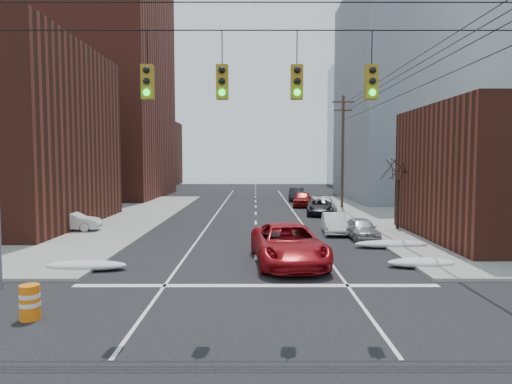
{
  "coord_description": "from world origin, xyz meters",
  "views": [
    {
      "loc": [
        -0.02,
        -10.63,
        4.82
      ],
      "look_at": [
        0.01,
        14.97,
        3.0
      ],
      "focal_mm": 32.0,
      "sensor_mm": 36.0,
      "label": 1
    }
  ],
  "objects_px": {
    "parked_car_f": "(297,194)",
    "construction_barrel": "(30,302)",
    "red_pickup": "(288,244)",
    "parked_car_e": "(302,199)",
    "lot_car_b": "(88,205)",
    "parked_car_c": "(320,207)",
    "parked_car_b": "(334,223)",
    "parked_car_d": "(325,205)",
    "parked_car_a": "(361,229)",
    "lot_car_a": "(71,221)",
    "lot_car_c": "(1,220)"
  },
  "relations": [
    {
      "from": "parked_car_c",
      "to": "parked_car_b",
      "type": "bearing_deg",
      "value": -84.89
    },
    {
      "from": "lot_car_b",
      "to": "parked_car_d",
      "type": "bearing_deg",
      "value": -86.63
    },
    {
      "from": "parked_car_d",
      "to": "lot_car_c",
      "type": "xyz_separation_m",
      "value": [
        -23.23,
        -11.85,
        0.15
      ]
    },
    {
      "from": "red_pickup",
      "to": "parked_car_a",
      "type": "relative_size",
      "value": 1.7
    },
    {
      "from": "parked_car_a",
      "to": "construction_barrel",
      "type": "xyz_separation_m",
      "value": [
        -13.21,
        -13.78,
        -0.11
      ]
    },
    {
      "from": "parked_car_f",
      "to": "parked_car_e",
      "type": "bearing_deg",
      "value": -83.09
    },
    {
      "from": "red_pickup",
      "to": "parked_car_f",
      "type": "height_order",
      "value": "red_pickup"
    },
    {
      "from": "parked_car_a",
      "to": "parked_car_b",
      "type": "height_order",
      "value": "parked_car_a"
    },
    {
      "from": "parked_car_d",
      "to": "parked_car_e",
      "type": "relative_size",
      "value": 0.98
    },
    {
      "from": "parked_car_a",
      "to": "construction_barrel",
      "type": "bearing_deg",
      "value": -136.06
    },
    {
      "from": "red_pickup",
      "to": "parked_car_e",
      "type": "xyz_separation_m",
      "value": [
        3.3,
        25.84,
        -0.12
      ]
    },
    {
      "from": "parked_car_f",
      "to": "lot_car_b",
      "type": "distance_m",
      "value": 23.58
    },
    {
      "from": "parked_car_f",
      "to": "parked_car_b",
      "type": "bearing_deg",
      "value": -82.28
    },
    {
      "from": "lot_car_a",
      "to": "lot_car_b",
      "type": "relative_size",
      "value": 0.87
    },
    {
      "from": "parked_car_d",
      "to": "parked_car_f",
      "type": "bearing_deg",
      "value": 102.07
    },
    {
      "from": "parked_car_e",
      "to": "construction_barrel",
      "type": "bearing_deg",
      "value": -102.94
    },
    {
      "from": "parked_car_b",
      "to": "parked_car_d",
      "type": "xyz_separation_m",
      "value": [
        1.27,
        12.15,
        0.0
      ]
    },
    {
      "from": "parked_car_c",
      "to": "lot_car_a",
      "type": "height_order",
      "value": "lot_car_a"
    },
    {
      "from": "parked_car_d",
      "to": "parked_car_f",
      "type": "relative_size",
      "value": 0.97
    },
    {
      "from": "parked_car_b",
      "to": "lot_car_c",
      "type": "distance_m",
      "value": 21.96
    },
    {
      "from": "parked_car_a",
      "to": "parked_car_e",
      "type": "bearing_deg",
      "value": 92.37
    },
    {
      "from": "parked_car_a",
      "to": "parked_car_e",
      "type": "distance_m",
      "value": 19.53
    },
    {
      "from": "parked_car_e",
      "to": "lot_car_a",
      "type": "xyz_separation_m",
      "value": [
        -17.0,
        -16.92,
        -0.01
      ]
    },
    {
      "from": "lot_car_c",
      "to": "construction_barrel",
      "type": "xyz_separation_m",
      "value": [
        10.0,
        -16.42,
        -0.27
      ]
    },
    {
      "from": "parked_car_d",
      "to": "lot_car_c",
      "type": "bearing_deg",
      "value": -148.79
    },
    {
      "from": "parked_car_a",
      "to": "parked_car_d",
      "type": "bearing_deg",
      "value": 87.66
    },
    {
      "from": "parked_car_e",
      "to": "lot_car_c",
      "type": "distance_m",
      "value": 27.4
    },
    {
      "from": "parked_car_b",
      "to": "parked_car_e",
      "type": "xyz_separation_m",
      "value": [
        -0.33,
        17.13,
        0.13
      ]
    },
    {
      "from": "parked_car_d",
      "to": "lot_car_b",
      "type": "relative_size",
      "value": 1.03
    },
    {
      "from": "red_pickup",
      "to": "parked_car_f",
      "type": "xyz_separation_m",
      "value": [
        3.3,
        32.41,
        -0.14
      ]
    },
    {
      "from": "red_pickup",
      "to": "parked_car_c",
      "type": "height_order",
      "value": "red_pickup"
    },
    {
      "from": "red_pickup",
      "to": "parked_car_d",
      "type": "relative_size",
      "value": 1.45
    },
    {
      "from": "construction_barrel",
      "to": "parked_car_a",
      "type": "bearing_deg",
      "value": 46.21
    },
    {
      "from": "parked_car_f",
      "to": "construction_barrel",
      "type": "bearing_deg",
      "value": -99.37
    },
    {
      "from": "parked_car_c",
      "to": "parked_car_e",
      "type": "bearing_deg",
      "value": 104.43
    },
    {
      "from": "parked_car_a",
      "to": "construction_barrel",
      "type": "relative_size",
      "value": 3.66
    },
    {
      "from": "lot_car_b",
      "to": "lot_car_a",
      "type": "bearing_deg",
      "value": -164.95
    },
    {
      "from": "lot_car_b",
      "to": "lot_car_c",
      "type": "relative_size",
      "value": 0.97
    },
    {
      "from": "parked_car_b",
      "to": "lot_car_a",
      "type": "height_order",
      "value": "lot_car_a"
    },
    {
      "from": "parked_car_a",
      "to": "parked_car_b",
      "type": "xyz_separation_m",
      "value": [
        -1.25,
        2.34,
        -0.0
      ]
    },
    {
      "from": "parked_car_b",
      "to": "parked_car_f",
      "type": "height_order",
      "value": "parked_car_f"
    },
    {
      "from": "lot_car_a",
      "to": "parked_car_d",
      "type": "bearing_deg",
      "value": -59.45
    },
    {
      "from": "parked_car_e",
      "to": "lot_car_b",
      "type": "height_order",
      "value": "parked_car_e"
    },
    {
      "from": "parked_car_b",
      "to": "lot_car_a",
      "type": "relative_size",
      "value": 1.04
    },
    {
      "from": "parked_car_e",
      "to": "construction_barrel",
      "type": "xyz_separation_m",
      "value": [
        -11.63,
        -33.25,
        -0.25
      ]
    },
    {
      "from": "red_pickup",
      "to": "parked_car_e",
      "type": "height_order",
      "value": "red_pickup"
    },
    {
      "from": "parked_car_f",
      "to": "lot_car_a",
      "type": "height_order",
      "value": "parked_car_f"
    },
    {
      "from": "parked_car_d",
      "to": "construction_barrel",
      "type": "xyz_separation_m",
      "value": [
        -13.23,
        -28.27,
        -0.12
      ]
    },
    {
      "from": "red_pickup",
      "to": "construction_barrel",
      "type": "distance_m",
      "value": 11.15
    },
    {
      "from": "parked_car_c",
      "to": "lot_car_a",
      "type": "bearing_deg",
      "value": -143.32
    }
  ]
}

